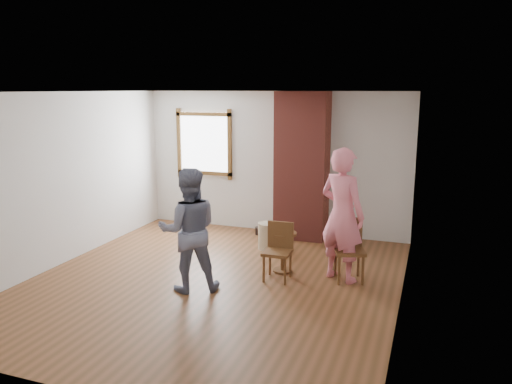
% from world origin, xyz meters
% --- Properties ---
extents(ground, '(5.50, 5.50, 0.00)m').
position_xyz_m(ground, '(0.00, 0.00, 0.00)').
color(ground, brown).
rests_on(ground, ground).
extents(room_shell, '(5.04, 5.52, 2.62)m').
position_xyz_m(room_shell, '(-0.06, 0.61, 1.81)').
color(room_shell, silver).
rests_on(room_shell, ground).
extents(brick_chimney, '(0.90, 0.50, 2.60)m').
position_xyz_m(brick_chimney, '(0.60, 2.50, 1.30)').
color(brick_chimney, brown).
rests_on(brick_chimney, ground).
extents(stoneware_crock, '(0.46, 0.46, 0.44)m').
position_xyz_m(stoneware_crock, '(0.26, 1.67, 0.22)').
color(stoneware_crock, '#BEAB89').
rests_on(stoneware_crock, ground).
extents(dark_pot, '(0.16, 0.16, 0.14)m').
position_xyz_m(dark_pot, '(-0.17, 2.40, 0.07)').
color(dark_pot, black).
rests_on(dark_pot, ground).
extents(dining_chair_left, '(0.39, 0.39, 0.80)m').
position_xyz_m(dining_chair_left, '(0.81, 0.45, 0.45)').
color(dining_chair_left, brown).
rests_on(dining_chair_left, ground).
extents(dining_chair_right, '(0.51, 0.51, 0.86)m').
position_xyz_m(dining_chair_right, '(1.74, 0.77, 0.48)').
color(dining_chair_right, brown).
rests_on(dining_chair_right, ground).
extents(side_table, '(0.40, 0.40, 0.60)m').
position_xyz_m(side_table, '(0.79, 0.72, 0.40)').
color(side_table, brown).
rests_on(side_table, ground).
extents(cake_plate, '(0.18, 0.18, 0.01)m').
position_xyz_m(cake_plate, '(0.79, 0.72, 0.60)').
color(cake_plate, white).
rests_on(cake_plate, side_table).
extents(cake_slice, '(0.08, 0.07, 0.06)m').
position_xyz_m(cake_slice, '(0.80, 0.72, 0.64)').
color(cake_slice, white).
rests_on(cake_slice, cake_plate).
extents(man, '(1.00, 0.94, 1.65)m').
position_xyz_m(man, '(-0.18, -0.33, 0.82)').
color(man, '#141837').
rests_on(man, ground).
extents(person_pink, '(0.81, 0.70, 1.87)m').
position_xyz_m(person_pink, '(1.64, 0.71, 0.94)').
color(person_pink, pink).
rests_on(person_pink, ground).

